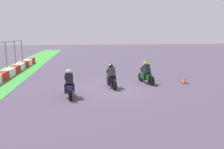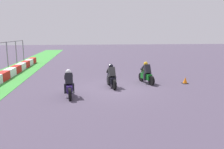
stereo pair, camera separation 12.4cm
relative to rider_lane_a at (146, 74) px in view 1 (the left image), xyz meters
The scene contains 5 objects.
ground_plane 2.84m from the rider_lane_a, 113.47° to the left, with size 120.00×120.00×0.00m, color #463C4F.
rider_lane_a is the anchor object (origin of this frame).
rider_lane_b 2.71m from the rider_lane_a, 108.65° to the left, with size 2.04×0.59×1.51m.
rider_lane_c 5.84m from the rider_lane_a, 118.33° to the left, with size 2.04×0.57×1.51m.
traffic_cone 2.74m from the rider_lane_a, 98.94° to the right, with size 0.40×0.40×0.46m.
Camera 1 is at (-13.79, 1.91, 3.40)m, focal length 35.93 mm.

